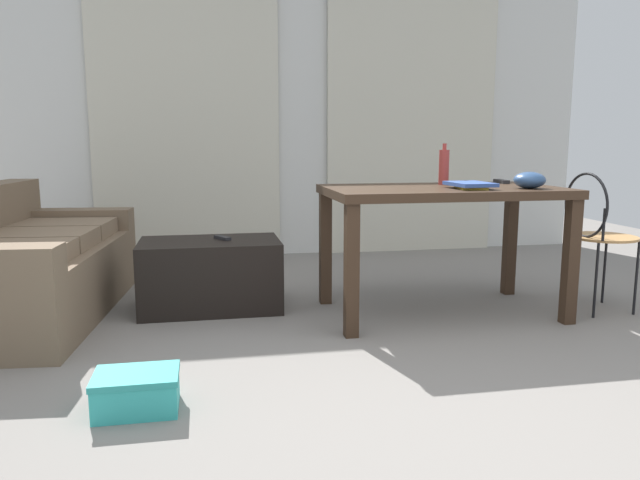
# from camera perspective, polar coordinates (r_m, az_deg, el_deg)

# --- Properties ---
(ground_plane) EXTENTS (8.33, 8.33, 0.00)m
(ground_plane) POSITION_cam_1_polar(r_m,az_deg,el_deg) (3.56, 3.90, -7.30)
(ground_plane) COLOR gray
(wall_back) EXTENTS (5.30, 0.10, 2.66)m
(wall_back) POSITION_cam_1_polar(r_m,az_deg,el_deg) (5.51, -1.76, 12.54)
(wall_back) COLOR silver
(wall_back) RESTS_ON ground
(curtains) EXTENTS (3.62, 0.03, 2.39)m
(curtains) POSITION_cam_1_polar(r_m,az_deg,el_deg) (5.42, -1.60, 11.21)
(curtains) COLOR beige
(curtains) RESTS_ON ground
(couch) EXTENTS (1.01, 1.81, 0.76)m
(couch) POSITION_cam_1_polar(r_m,az_deg,el_deg) (3.91, -26.44, -2.29)
(couch) COLOR brown
(couch) RESTS_ON ground
(coffee_table) EXTENTS (0.84, 0.51, 0.43)m
(coffee_table) POSITION_cam_1_polar(r_m,az_deg,el_deg) (3.74, -10.38, -3.26)
(coffee_table) COLOR black
(coffee_table) RESTS_ON ground
(craft_table) EXTENTS (1.36, 0.78, 0.76)m
(craft_table) POSITION_cam_1_polar(r_m,az_deg,el_deg) (3.59, 11.57, 3.32)
(craft_table) COLOR #382619
(craft_table) RESTS_ON ground
(wire_chair) EXTENTS (0.39, 0.40, 0.84)m
(wire_chair) POSITION_cam_1_polar(r_m,az_deg,el_deg) (3.93, 24.69, 1.25)
(wire_chair) COLOR #B7844C
(wire_chair) RESTS_ON ground
(bottle_near) EXTENTS (0.06, 0.06, 0.25)m
(bottle_near) POSITION_cam_1_polar(r_m,az_deg,el_deg) (3.78, 11.72, 6.85)
(bottle_near) COLOR #99332D
(bottle_near) RESTS_ON craft_table
(bowl) EXTENTS (0.18, 0.18, 0.09)m
(bowl) POSITION_cam_1_polar(r_m,az_deg,el_deg) (3.60, 19.33, 5.40)
(bowl) COLOR #2D4C7A
(bowl) RESTS_ON craft_table
(book_stack) EXTENTS (0.22, 0.29, 0.04)m
(book_stack) POSITION_cam_1_polar(r_m,az_deg,el_deg) (3.48, 14.11, 5.10)
(book_stack) COLOR gold
(book_stack) RESTS_ON craft_table
(tv_remote_on_table) EXTENTS (0.05, 0.16, 0.02)m
(tv_remote_on_table) POSITION_cam_1_polar(r_m,az_deg,el_deg) (4.01, 16.89, 5.37)
(tv_remote_on_table) COLOR #232326
(tv_remote_on_table) RESTS_ON craft_table
(tv_remote_primary) EXTENTS (0.10, 0.14, 0.02)m
(tv_remote_primary) POSITION_cam_1_polar(r_m,az_deg,el_deg) (3.72, -9.28, 0.21)
(tv_remote_primary) COLOR #232326
(tv_remote_primary) RESTS_ON coffee_table
(shoebox) EXTENTS (0.32, 0.23, 0.15)m
(shoebox) POSITION_cam_1_polar(r_m,az_deg,el_deg) (2.45, -17.05, -13.63)
(shoebox) COLOR #33B2AD
(shoebox) RESTS_ON ground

